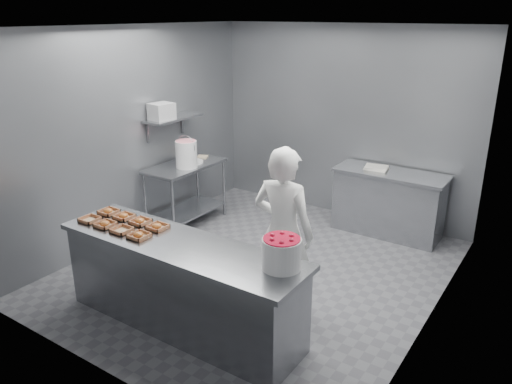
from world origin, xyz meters
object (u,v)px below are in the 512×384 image
Objects in this scene: tray_3 at (139,235)px; tray_6 at (140,221)px; back_counter at (388,203)px; prep_table at (186,185)px; tray_5 at (124,216)px; tray_7 at (157,227)px; tray_1 at (105,224)px; service_counter at (181,285)px; appliance at (162,111)px; tray_4 at (109,211)px; glaze_bucket at (186,154)px; tray_0 at (90,219)px; tray_2 at (122,230)px; worker at (283,233)px; strawberry_tub at (282,252)px.

tray_6 is at bearing 134.07° from tray_3.
prep_table is at bearing -152.99° from back_counter.
tray_5 and tray_7 have the same top height.
tray_1 is 0.35m from tray_6.
service_counter is at bearing -105.48° from back_counter.
tray_7 reaches higher than back_counter.
appliance is at bearing -150.82° from back_counter.
glaze_bucket is at bearing 103.62° from tray_4.
tray_5 and tray_6 have the same top height.
tray_0 reaches higher than service_counter.
tray_5 is 0.48m from tray_7.
tray_2 is at bearing 0.00° from tray_0.
tray_6 is at bearing -62.70° from glaze_bucket.
tray_0 is 0.11× the size of worker.
tray_0 is 0.25m from tray_4.
tray_2 is 2.33m from appliance.
prep_table is at bearing 116.03° from tray_2.
strawberry_tub reaches higher than tray_3.
appliance reaches higher than tray_0.
strawberry_tub is (2.17, -0.01, 0.13)m from tray_4.
tray_3 and tray_5 have the same top height.
tray_3 is at bearing -45.93° from tray_6.
service_counter is at bearing 17.21° from tray_3.
tray_7 is at bearing 46.29° from tray_2.
glaze_bucket reaches higher than tray_7.
tray_2 is 0.54m from tray_4.
appliance is at bearing -127.81° from prep_table.
tray_6 is 1.69m from strawberry_tub.
back_counter is at bearing 57.13° from tray_4.
tray_0 is 1.00× the size of tray_3.
tray_6 is at bearing -45.48° from appliance.
tray_7 is at bearing -40.31° from appliance.
glaze_bucket is at bearing 102.06° from tray_0.
back_counter is 2.88m from glaze_bucket.
tray_6 is 0.56× the size of strawberry_tub.
glaze_bucket is at bearing 36.14° from appliance.
tray_2 is 0.41× the size of glaze_bucket.
prep_table is 1.93m from tray_4.
tray_7 reaches higher than tray_0.
prep_table is at bearing -30.20° from worker.
back_counter is 8.01× the size of tray_1.
tray_7 is (0.00, 0.25, 0.00)m from tray_3.
tray_5 is 2.01m from appliance.
tray_4 and tray_6 have the same top height.
service_counter is at bearing -17.22° from tray_7.
tray_1 is 0.63× the size of appliance.
glaze_bucket is (-2.44, -1.37, 0.64)m from back_counter.
back_counter is 3.75m from tray_4.
glaze_bucket reaches higher than back_counter.
service_counter is at bearing 45.67° from worker.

